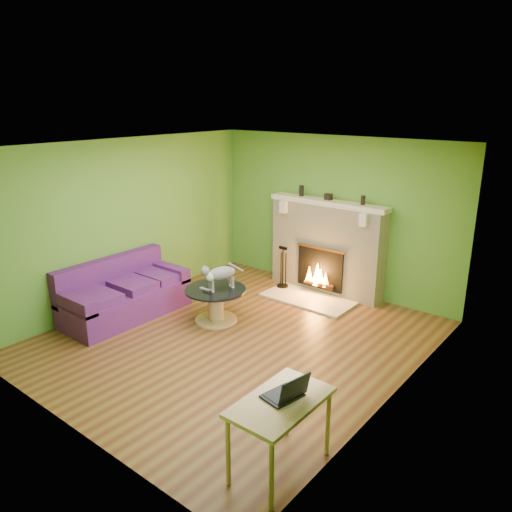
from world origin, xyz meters
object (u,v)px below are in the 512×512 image
at_px(coffee_table, 216,302).
at_px(sofa, 124,294).
at_px(desk, 281,409).
at_px(cat, 221,276).

bearing_deg(coffee_table, sofa, -150.05).
height_order(sofa, desk, sofa).
xyz_separation_m(coffee_table, cat, (0.08, 0.05, 0.42)).
bearing_deg(desk, cat, 141.76).
relative_size(sofa, cat, 2.90).
bearing_deg(desk, sofa, 162.50).
distance_m(sofa, coffee_table, 1.43).
bearing_deg(cat, coffee_table, -128.72).
distance_m(desk, cat, 3.17).
xyz_separation_m(desk, cat, (-2.49, 1.96, 0.09)).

